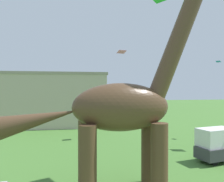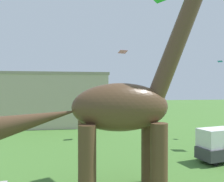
{
  "view_description": "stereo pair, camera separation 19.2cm",
  "coord_description": "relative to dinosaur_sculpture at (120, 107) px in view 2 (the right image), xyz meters",
  "views": [
    {
      "loc": [
        -2.38,
        -10.27,
        7.09
      ],
      "look_at": [
        0.42,
        6.6,
        6.88
      ],
      "focal_mm": 36.84,
      "sensor_mm": 36.0,
      "label": 1
    },
    {
      "loc": [
        -2.19,
        -10.3,
        7.09
      ],
      "look_at": [
        0.42,
        6.6,
        6.88
      ],
      "focal_mm": 36.84,
      "sensor_mm": 36.0,
      "label": 2
    }
  ],
  "objects": [
    {
      "name": "dinosaur_sculpture",
      "position": [
        0.0,
        0.0,
        0.0
      ],
      "size": [
        15.36,
        3.25,
        16.05
      ],
      "rotation": [
        0.0,
        0.0,
        0.53
      ],
      "color": "#513823",
      "rests_on": "ground_plane"
    },
    {
      "name": "kite_mid_center",
      "position": [
        3.68,
        17.08,
        6.5
      ],
      "size": [
        1.44,
        1.2,
        0.37
      ],
      "color": "pink"
    },
    {
      "name": "person_watching_child",
      "position": [
        4.54,
        6.41,
        -5.16
      ],
      "size": [
        0.4,
        0.18,
        1.07
      ],
      "rotation": [
        0.0,
        0.0,
        4.36
      ],
      "color": "black",
      "rests_on": "ground_plane"
    },
    {
      "name": "background_building_block",
      "position": [
        -7.44,
        29.0,
        -0.83
      ],
      "size": [
        20.65,
        8.3,
        9.93
      ],
      "color": "#B7A893",
      "rests_on": "ground_plane"
    },
    {
      "name": "kite_mid_left",
      "position": [
        17.55,
        15.09,
        5.14
      ],
      "size": [
        0.76,
        0.81,
        0.2
      ],
      "color": "#287AE5"
    },
    {
      "name": "parked_box_truck",
      "position": [
        11.21,
        5.01,
        -4.16
      ],
      "size": [
        5.93,
        3.29,
        3.2
      ],
      "rotation": [
        0.0,
        0.0,
        0.22
      ],
      "color": "#38383D",
      "rests_on": "ground_plane"
    }
  ]
}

